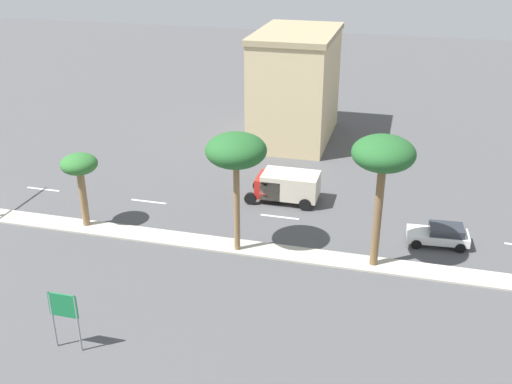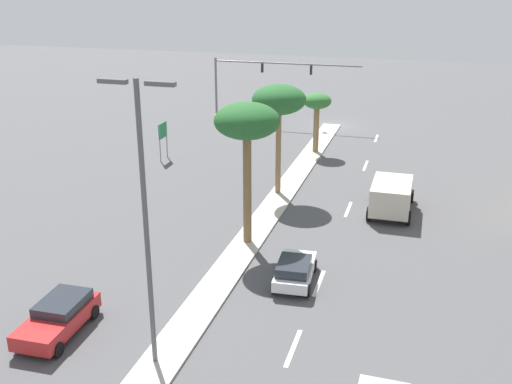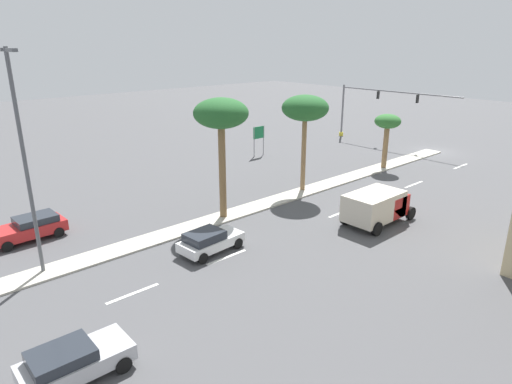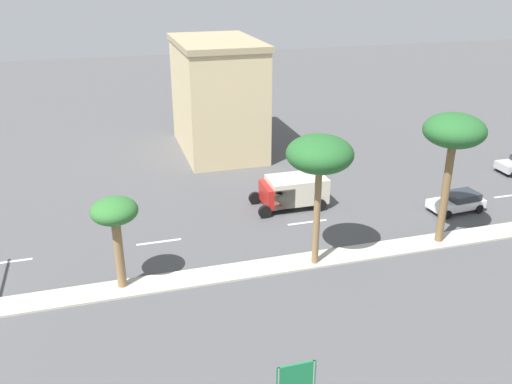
% 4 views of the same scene
% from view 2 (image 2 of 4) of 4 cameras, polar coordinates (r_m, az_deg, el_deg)
% --- Properties ---
extents(ground_plane, '(160.00, 160.00, 0.00)m').
position_cam_2_polar(ground_plane, '(37.32, 0.20, -3.47)').
color(ground_plane, '#4C4C4F').
extents(median_curb, '(1.80, 71.31, 0.12)m').
position_cam_2_polar(median_curb, '(30.55, -3.98, -9.10)').
color(median_curb, '#B7B2A3').
rests_on(median_curb, ground).
extents(lane_stripe_far, '(0.20, 2.80, 0.01)m').
position_cam_2_polar(lane_stripe_far, '(58.70, 11.36, 5.02)').
color(lane_stripe_far, silver).
rests_on(lane_stripe_far, ground).
extents(lane_stripe_center, '(0.20, 2.80, 0.01)m').
position_cam_2_polar(lane_stripe_center, '(50.15, 10.36, 2.48)').
color(lane_stripe_center, silver).
rests_on(lane_stripe_center, ground).
extents(lane_stripe_front, '(0.20, 2.80, 0.01)m').
position_cam_2_polar(lane_stripe_front, '(40.73, 8.75, -1.63)').
color(lane_stripe_front, silver).
rests_on(lane_stripe_front, ground).
extents(lane_stripe_outboard, '(0.20, 2.80, 0.01)m').
position_cam_2_polar(lane_stripe_outboard, '(31.22, 6.00, -8.60)').
color(lane_stripe_outboard, silver).
rests_on(lane_stripe_outboard, ground).
extents(lane_stripe_trailing, '(0.20, 2.80, 0.01)m').
position_cam_2_polar(lane_stripe_trailing, '(26.30, 3.56, -14.56)').
color(lane_stripe_trailing, silver).
rests_on(lane_stripe_trailing, ground).
extents(traffic_signal_gantry, '(15.53, 0.53, 6.57)m').
position_cam_2_polar(traffic_signal_gantry, '(63.38, -0.53, 10.49)').
color(traffic_signal_gantry, slate).
rests_on(traffic_signal_gantry, ground).
extents(directional_road_sign, '(0.10, 1.50, 3.17)m').
position_cam_2_polar(directional_road_sign, '(50.94, -8.84, 5.49)').
color(directional_road_sign, gray).
rests_on(directional_road_sign, ground).
extents(palm_tree_rear, '(2.45, 2.45, 5.17)m').
position_cam_2_polar(palm_tree_rear, '(52.12, 5.81, 8.32)').
color(palm_tree_rear, olive).
rests_on(palm_tree_rear, median_curb).
extents(palm_tree_center, '(3.69, 3.69, 7.73)m').
position_cam_2_polar(palm_tree_center, '(41.24, 2.20, 8.62)').
color(palm_tree_center, olive).
rests_on(palm_tree_center, median_curb).
extents(palm_tree_trailing, '(3.64, 3.64, 8.22)m').
position_cam_2_polar(palm_tree_trailing, '(33.02, -0.87, 6.42)').
color(palm_tree_trailing, brown).
rests_on(palm_tree_trailing, median_curb).
extents(street_lamp_right, '(2.90, 0.24, 11.45)m').
position_cam_2_polar(street_lamp_right, '(22.54, -10.50, -1.69)').
color(street_lamp_right, '#515459').
rests_on(street_lamp_right, median_curb).
extents(sedan_white_left, '(2.12, 4.00, 1.37)m').
position_cam_2_polar(sedan_white_left, '(30.82, 3.70, -7.40)').
color(sedan_white_left, silver).
rests_on(sedan_white_left, ground).
extents(sedan_red_near, '(2.15, 4.36, 1.44)m').
position_cam_2_polar(sedan_red_near, '(28.23, -18.24, -11.16)').
color(sedan_red_near, red).
rests_on(sedan_red_near, ground).
extents(box_truck, '(2.74, 5.28, 2.24)m').
position_cam_2_polar(box_truck, '(40.28, 12.76, -0.23)').
color(box_truck, '#B21E19').
rests_on(box_truck, ground).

